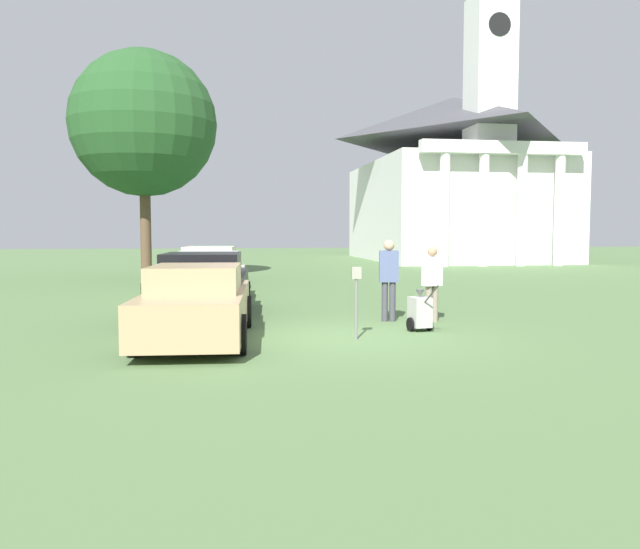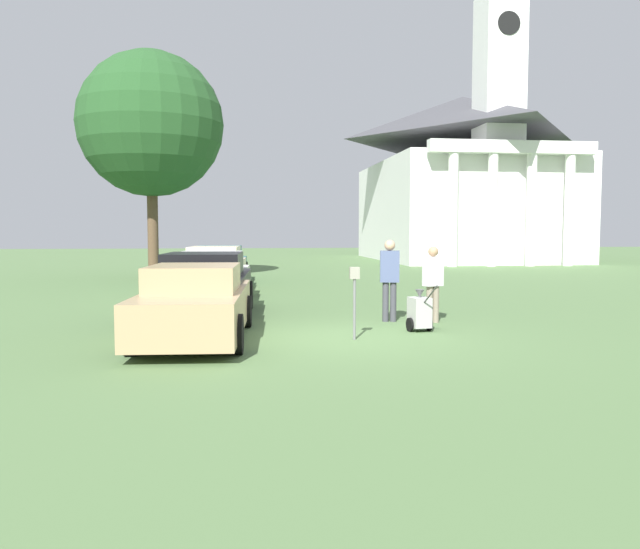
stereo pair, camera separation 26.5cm
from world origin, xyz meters
name	(u,v)px [view 1 (the left image)]	position (x,y,z in m)	size (l,w,h in m)	color
ground_plane	(348,338)	(0.00, 0.00, 0.00)	(120.00, 120.00, 0.00)	#517042
parked_car_tan	(197,305)	(-2.81, 0.21, 0.66)	(2.13, 4.76, 1.40)	tan
parked_car_black	(203,287)	(-2.81, 3.25, 0.71)	(2.30, 4.79, 1.51)	black
parked_car_white	(207,279)	(-2.81, 6.15, 0.67)	(2.30, 5.28, 1.44)	silver
parked_car_cream	(210,270)	(-2.81, 9.38, 0.71)	(2.15, 4.91, 1.50)	beige
parked_car_teal	(213,266)	(-2.81, 12.60, 0.69)	(2.27, 5.02, 1.44)	#23666B
parking_meter	(356,289)	(0.12, -0.15, 0.94)	(0.18, 0.09, 1.36)	slate
person_worker	(389,275)	(1.31, 2.02, 1.05)	(0.45, 0.30, 1.82)	#3F3F47
person_supervisor	(432,279)	(2.21, 1.72, 0.95)	(0.47, 0.35, 1.68)	gray
equipment_cart	(420,312)	(1.59, 0.64, 0.39)	(0.51, 1.00, 1.00)	#B2B2AD
church	(454,174)	(13.19, 29.86, 5.87)	(11.67, 16.27, 23.08)	white
shade_tree	(144,124)	(-5.59, 15.26, 6.38)	(5.94, 5.94, 9.37)	brown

